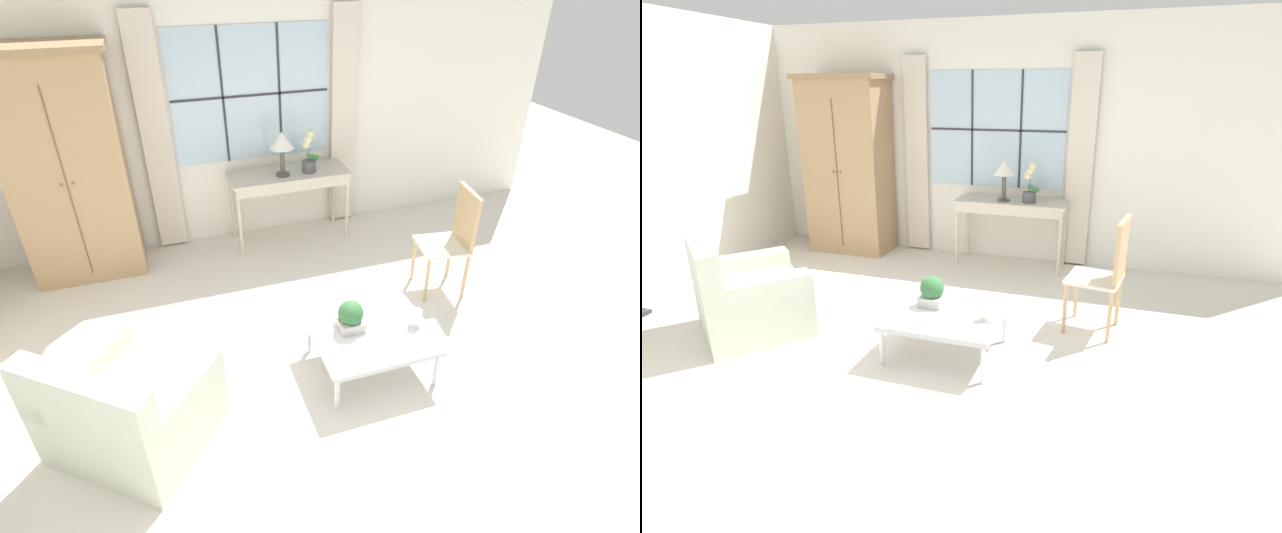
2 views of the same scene
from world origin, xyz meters
TOP-DOWN VIEW (x-y plane):
  - ground_plane at (0.00, 0.00)m, footprint 14.00×14.00m
  - wall_back_windowed at (0.00, 3.02)m, footprint 7.20×0.14m
  - armoire at (-1.85, 2.67)m, footprint 1.10×0.62m
  - console_table at (0.29, 2.69)m, footprint 1.30×0.51m
  - table_lamp at (0.20, 2.62)m, footprint 0.26×0.26m
  - potted_orchid at (0.50, 2.63)m, footprint 0.20×0.15m
  - armchair_upholstered at (-1.50, 0.26)m, footprint 1.25×1.23m
  - side_chair_wooden at (1.46, 1.20)m, footprint 0.50×0.50m
  - coffee_table at (0.29, 0.41)m, footprint 0.91×0.76m
  - potted_plant_small at (0.14, 0.49)m, footprint 0.20×0.20m
  - pillar_candle at (0.64, 0.37)m, footprint 0.12×0.12m

SIDE VIEW (x-z plane):
  - ground_plane at x=0.00m, z-range 0.00..0.00m
  - armchair_upholstered at x=-1.50m, z-range -0.14..0.72m
  - coffee_table at x=0.29m, z-range 0.14..0.51m
  - pillar_candle at x=0.64m, z-range 0.36..0.51m
  - potted_plant_small at x=0.14m, z-range 0.37..0.61m
  - side_chair_wooden at x=1.46m, z-range 0.07..1.10m
  - console_table at x=0.29m, z-range 0.31..1.11m
  - potted_orchid at x=0.50m, z-range 0.75..1.21m
  - armoire at x=-1.85m, z-range 0.01..2.21m
  - table_lamp at x=0.20m, z-range 0.92..1.39m
  - wall_back_windowed at x=0.00m, z-range -0.01..2.79m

